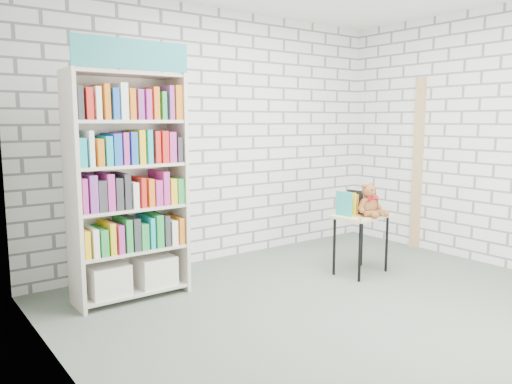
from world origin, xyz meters
TOP-DOWN VIEW (x-y plane):
  - ground at (0.00, 0.00)m, footprint 4.50×4.50m
  - room_shell at (0.00, 0.00)m, footprint 4.52×4.02m
  - bookshelf at (-1.37, 1.36)m, footprint 1.00×0.39m
  - display_table at (0.83, 0.61)m, footprint 0.63×0.47m
  - table_books at (0.82, 0.70)m, footprint 0.42×0.23m
  - teddy_bear at (0.85, 0.52)m, footprint 0.31×0.28m
  - door_trim at (2.23, 0.95)m, footprint 0.05×0.12m

SIDE VIEW (x-z plane):
  - ground at x=0.00m, z-range 0.00..0.00m
  - display_table at x=0.83m, z-range 0.22..0.85m
  - table_books at x=0.82m, z-range 0.62..0.86m
  - teddy_bear at x=0.85m, z-range 0.59..0.92m
  - bookshelf at x=-1.37m, z-range -0.10..2.14m
  - door_trim at x=2.23m, z-range 0.00..2.10m
  - room_shell at x=0.00m, z-range 0.38..3.19m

